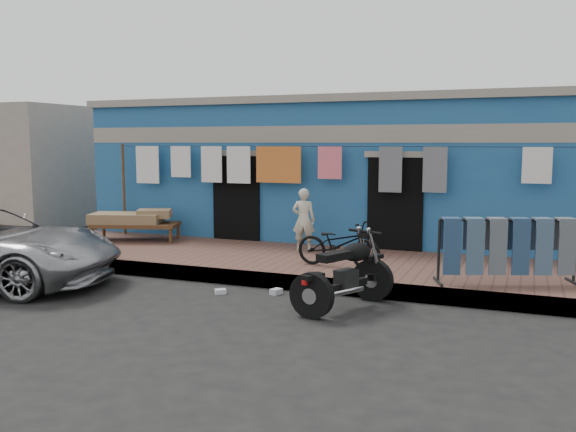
# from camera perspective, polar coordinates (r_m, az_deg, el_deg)

# --- Properties ---
(ground) EXTENTS (80.00, 80.00, 0.00)m
(ground) POSITION_cam_1_polar(r_m,az_deg,el_deg) (8.67, -4.94, -9.05)
(ground) COLOR black
(ground) RESTS_ON ground
(sidewalk) EXTENTS (28.00, 3.00, 0.25)m
(sidewalk) POSITION_cam_1_polar(r_m,az_deg,el_deg) (11.33, 1.87, -4.59)
(sidewalk) COLOR brown
(sidewalk) RESTS_ON ground
(curb) EXTENTS (28.00, 0.10, 0.25)m
(curb) POSITION_cam_1_polar(r_m,az_deg,el_deg) (10.01, -0.96, -6.12)
(curb) COLOR gray
(curb) RESTS_ON ground
(building) EXTENTS (12.20, 5.20, 3.36)m
(building) POSITION_cam_1_polar(r_m,az_deg,el_deg) (14.93, 7.10, 4.18)
(building) COLOR #1E558F
(building) RESTS_ON ground
(neighbor_left) EXTENTS (6.00, 5.00, 3.40)m
(neighbor_left) POSITION_cam_1_polar(r_m,az_deg,el_deg) (20.66, -23.99, 4.42)
(neighbor_left) COLOR #9E9384
(neighbor_left) RESTS_ON ground
(clothesline) EXTENTS (10.06, 0.06, 2.10)m
(clothesline) POSITION_cam_1_polar(r_m,az_deg,el_deg) (12.55, 0.55, 4.34)
(clothesline) COLOR brown
(clothesline) RESTS_ON sidewalk
(seated_person) EXTENTS (0.49, 0.37, 1.24)m
(seated_person) POSITION_cam_1_polar(r_m,az_deg,el_deg) (11.95, 1.47, -0.36)
(seated_person) COLOR beige
(seated_person) RESTS_ON sidewalk
(bicycle) EXTENTS (1.55, 0.67, 0.97)m
(bicycle) POSITION_cam_1_polar(r_m,az_deg,el_deg) (10.46, 4.76, -2.16)
(bicycle) COLOR black
(bicycle) RESTS_ON sidewalk
(motorcycle) EXTENTS (1.84, 2.13, 1.09)m
(motorcycle) POSITION_cam_1_polar(r_m,az_deg,el_deg) (8.77, 5.25, -5.20)
(motorcycle) COLOR black
(motorcycle) RESTS_ON ground
(charpoy) EXTENTS (2.46, 2.05, 0.65)m
(charpoy) POSITION_cam_1_polar(r_m,az_deg,el_deg) (13.71, -14.04, -0.88)
(charpoy) COLOR brown
(charpoy) RESTS_ON sidewalk
(jeans_rack) EXTENTS (2.44, 1.84, 1.04)m
(jeans_rack) POSITION_cam_1_polar(r_m,az_deg,el_deg) (9.81, 19.79, -2.98)
(jeans_rack) COLOR black
(jeans_rack) RESTS_ON sidewalk
(litter_a) EXTENTS (0.21, 0.21, 0.07)m
(litter_a) POSITION_cam_1_polar(r_m,az_deg,el_deg) (9.76, -6.34, -7.03)
(litter_a) COLOR silver
(litter_a) RESTS_ON ground
(litter_b) EXTENTS (0.18, 0.21, 0.09)m
(litter_b) POSITION_cam_1_polar(r_m,az_deg,el_deg) (9.67, -1.12, -7.08)
(litter_b) COLOR silver
(litter_b) RESTS_ON ground
(litter_c) EXTENTS (0.18, 0.20, 0.07)m
(litter_c) POSITION_cam_1_polar(r_m,az_deg,el_deg) (9.35, 1.36, -7.63)
(litter_c) COLOR silver
(litter_c) RESTS_ON ground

